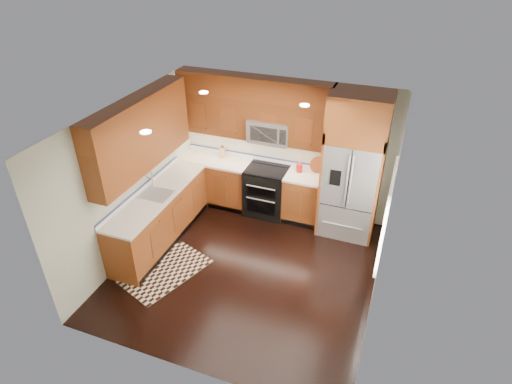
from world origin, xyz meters
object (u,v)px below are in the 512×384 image
at_px(range, 267,191).
at_px(rug, 166,271).
at_px(refrigerator, 353,167).
at_px(knife_block, 222,152).
at_px(utensil_crock, 299,166).

height_order(range, rug, range).
distance_m(refrigerator, knife_block, 2.55).
bearing_deg(utensil_crock, refrigerator, -9.48).
bearing_deg(utensil_crock, rug, -123.39).
relative_size(rug, knife_block, 5.61).
bearing_deg(refrigerator, utensil_crock, 170.52).
xyz_separation_m(rug, utensil_crock, (1.53, 2.32, 1.05)).
bearing_deg(knife_block, range, -10.59).
height_order(range, refrigerator, refrigerator).
bearing_deg(range, utensil_crock, 12.07).
relative_size(range, refrigerator, 0.36).
bearing_deg(utensil_crock, knife_block, 177.84).
xyz_separation_m(range, utensil_crock, (0.58, 0.12, 0.58)).
bearing_deg(rug, refrigerator, 60.71).
bearing_deg(range, knife_block, 169.41).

